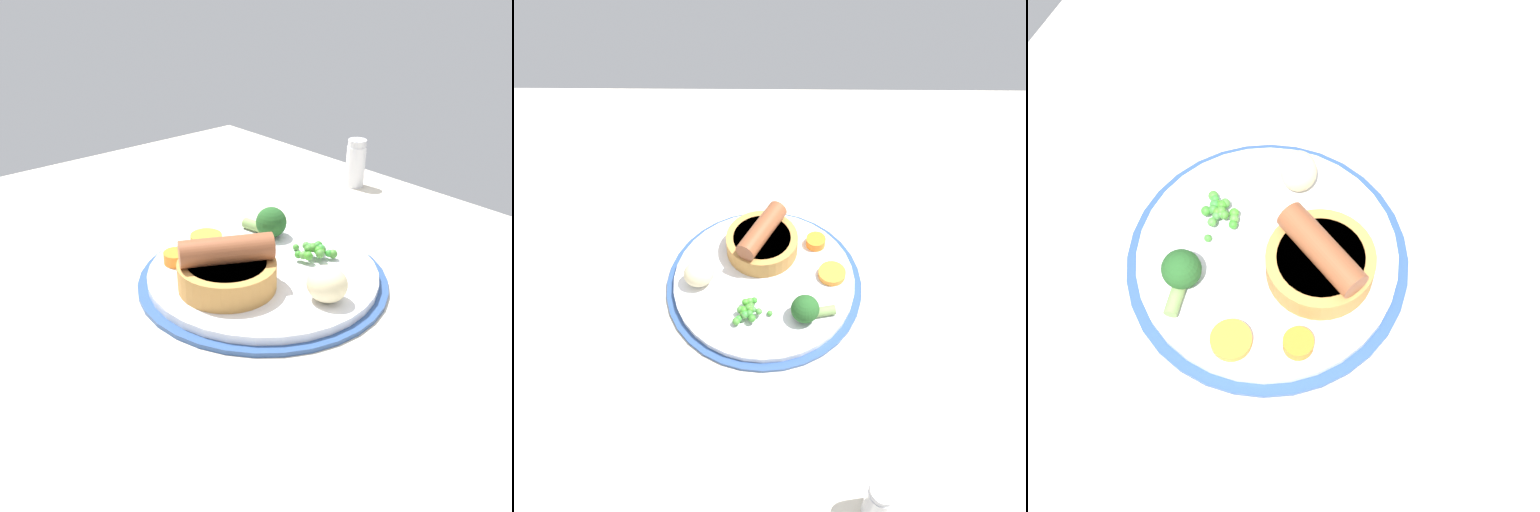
{
  "view_description": "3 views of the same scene",
  "coord_description": "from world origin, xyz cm",
  "views": [
    {
      "loc": [
        -33.7,
        30.19,
        33.75
      ],
      "look_at": [
        5.88,
        -4.31,
        5.61
      ],
      "focal_mm": 40.0,
      "sensor_mm": 36.0,
      "label": 1
    },
    {
      "loc": [
        6.1,
        -49.51,
        65.17
      ],
      "look_at": [
        5.68,
        -2.86,
        7.34
      ],
      "focal_mm": 40.0,
      "sensor_mm": 36.0,
      "label": 2
    },
    {
      "loc": [
        32.18,
        9.07,
        61.91
      ],
      "look_at": [
        5.22,
        -2.64,
        5.97
      ],
      "focal_mm": 50.0,
      "sensor_mm": 36.0,
      "label": 3
    }
  ],
  "objects": [
    {
      "name": "carrot_slice_0",
      "position": [
        11.98,
        1.63,
        5.04
      ],
      "size": [
        3.78,
        3.78,
        1.28
      ],
      "primitive_type": "cylinder",
      "rotation": [
        0.0,
        0.0,
        2.24
      ],
      "color": "orange",
      "rests_on": "dinner_plate"
    },
    {
      "name": "broccoli_floret_near",
      "position": [
        10.33,
        -10.27,
        6.09
      ],
      "size": [
        5.76,
        3.59,
        3.59
      ],
      "rotation": [
        0.0,
        0.0,
        3.33
      ],
      "color": "#235623",
      "rests_on": "dinner_plate"
    },
    {
      "name": "pea_pile",
      "position": [
        2.97,
        -10.15,
        5.44
      ],
      "size": [
        5.03,
        4.01,
        1.81
      ],
      "color": "green",
      "rests_on": "dinner_plate"
    },
    {
      "name": "dining_table",
      "position": [
        0.0,
        0.0,
        1.5
      ],
      "size": [
        110.0,
        80.0,
        3.0
      ],
      "primitive_type": "cube",
      "color": "beige",
      "rests_on": "ground"
    },
    {
      "name": "carrot_slice_4",
      "position": [
        13.92,
        -3.77,
        4.84
      ],
      "size": [
        4.64,
        4.64,
        0.89
      ],
      "primitive_type": "cylinder",
      "rotation": [
        0.0,
        0.0,
        0.34
      ],
      "color": "orange",
      "rests_on": "dinner_plate"
    },
    {
      "name": "sausage_pudding",
      "position": [
        4.57,
        0.59,
        6.36
      ],
      "size": [
        9.76,
        9.76,
        5.45
      ],
      "rotation": [
        0.0,
        0.0,
        1.07
      ],
      "color": "#BC8442",
      "rests_on": "dinner_plate"
    },
    {
      "name": "potato_chunk_0",
      "position": [
        -3.53,
        -4.94,
        6.2
      ],
      "size": [
        4.97,
        4.69,
        3.61
      ],
      "primitive_type": "ellipsoid",
      "rotation": [
        0.0,
        0.0,
        0.36
      ],
      "color": "beige",
      "rests_on": "dinner_plate"
    },
    {
      "name": "dinner_plate",
      "position": [
        4.92,
        -4.42,
        3.57
      ],
      "size": [
        26.07,
        26.07,
        1.4
      ],
      "color": "#2D4C84",
      "rests_on": "dining_table"
    }
  ]
}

